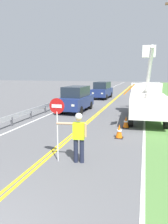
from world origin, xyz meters
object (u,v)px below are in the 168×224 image
object	(u,v)px
flagger_worker	(78,134)
oncoming_suv_nearest	(76,99)
stop_sign_paddle	(57,116)
oncoming_suv_second	(102,90)
traffic_cone_lead	(119,131)
utility_bucket_truck	(147,99)
traffic_cone_mid	(126,122)

from	to	relation	value
flagger_worker	oncoming_suv_nearest	bearing A→B (deg)	108.43
stop_sign_paddle	oncoming_suv_second	size ratio (longest dim) A/B	0.50
flagger_worker	stop_sign_paddle	xyz separation A→B (m)	(-0.76, -0.09, 0.66)
oncoming_suv_nearest	traffic_cone_lead	bearing A→B (deg)	-56.44
oncoming_suv_second	traffic_cone_lead	size ratio (longest dim) A/B	6.69
flagger_worker	stop_sign_paddle	bearing A→B (deg)	-173.01
utility_bucket_truck	flagger_worker	bearing A→B (deg)	-105.44
flagger_worker	traffic_cone_mid	bearing A→B (deg)	77.61
utility_bucket_truck	oncoming_suv_nearest	xyz separation A→B (m)	(-5.69, 1.45, -0.34)
oncoming_suv_nearest	traffic_cone_lead	distance (m)	7.98
flagger_worker	traffic_cone_mid	distance (m)	5.68
oncoming_suv_second	traffic_cone_lead	xyz separation A→B (m)	(4.08, -16.38, -0.72)
stop_sign_paddle	oncoming_suv_nearest	bearing A→B (deg)	104.27
utility_bucket_truck	oncoming_suv_second	distance (m)	12.44
stop_sign_paddle	traffic_cone_mid	world-z (taller)	stop_sign_paddle
oncoming_suv_nearest	traffic_cone_mid	xyz separation A→B (m)	(4.54, -4.48, -0.72)
flagger_worker	traffic_cone_lead	xyz separation A→B (m)	(1.06, 3.37, -0.71)
stop_sign_paddle	traffic_cone_mid	distance (m)	6.09
utility_bucket_truck	oncoming_suv_nearest	size ratio (longest dim) A/B	1.49
utility_bucket_truck	traffic_cone_mid	bearing A→B (deg)	-110.76
oncoming_suv_second	traffic_cone_mid	size ratio (longest dim) A/B	6.69
oncoming_suv_nearest	oncoming_suv_second	bearing A→B (deg)	88.18
traffic_cone_lead	utility_bucket_truck	bearing A→B (deg)	75.95
oncoming_suv_nearest	traffic_cone_mid	bearing A→B (deg)	-44.64
oncoming_suv_nearest	traffic_cone_lead	world-z (taller)	oncoming_suv_nearest
flagger_worker	oncoming_suv_nearest	world-z (taller)	oncoming_suv_nearest
traffic_cone_lead	traffic_cone_mid	distance (m)	2.14
oncoming_suv_second	traffic_cone_lead	world-z (taller)	oncoming_suv_second
flagger_worker	oncoming_suv_nearest	distance (m)	10.53
traffic_cone_mid	stop_sign_paddle	bearing A→B (deg)	-109.41
oncoming_suv_nearest	stop_sign_paddle	bearing A→B (deg)	-75.73
utility_bucket_truck	oncoming_suv_nearest	world-z (taller)	utility_bucket_truck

